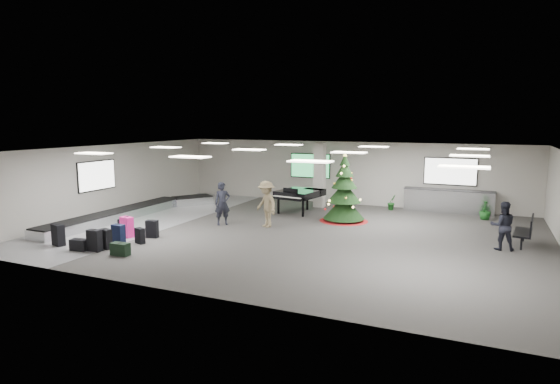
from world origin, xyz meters
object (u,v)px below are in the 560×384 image
at_px(service_counter, 448,201).
at_px(pink_suitcase, 127,227).
at_px(grand_piano, 298,194).
at_px(traveler_bench, 503,226).
at_px(potted_plant_left, 392,202).
at_px(potted_plant_right, 485,210).
at_px(baggage_carousel, 133,212).
at_px(christmas_tree, 344,197).
at_px(traveler_a, 222,204).
at_px(traveler_b, 266,204).
at_px(bench, 527,229).

relative_size(service_counter, pink_suitcase, 5.17).
bearing_deg(grand_piano, traveler_bench, -10.99).
xyz_separation_m(potted_plant_left, potted_plant_right, (4.13, -0.59, 0.05)).
bearing_deg(baggage_carousel, grand_piano, 30.82).
bearing_deg(potted_plant_left, christmas_tree, -113.10).
xyz_separation_m(baggage_carousel, grand_piano, (6.44, 3.84, 0.67)).
relative_size(grand_piano, traveler_a, 1.36).
relative_size(christmas_tree, traveler_b, 1.59).
relative_size(christmas_tree, traveler_a, 1.67).
xyz_separation_m(traveler_b, potted_plant_left, (3.97, 5.70, -0.56)).
relative_size(christmas_tree, potted_plant_left, 3.92).
relative_size(baggage_carousel, pink_suitcase, 12.38).
xyz_separation_m(traveler_bench, potted_plant_left, (-4.66, 5.61, -0.44)).
height_order(christmas_tree, traveler_b, christmas_tree).
bearing_deg(potted_plant_right, bench, -72.35).
height_order(service_counter, traveler_a, traveler_a).
relative_size(service_counter, bench, 2.42).
bearing_deg(traveler_a, baggage_carousel, 139.08).
relative_size(pink_suitcase, traveler_bench, 0.48).
height_order(pink_suitcase, potted_plant_left, pink_suitcase).
xyz_separation_m(baggage_carousel, traveler_a, (4.53, 0.17, 0.68)).
height_order(traveler_b, traveler_bench, traveler_b).
distance_m(service_counter, traveler_b, 8.98).
height_order(baggage_carousel, potted_plant_left, potted_plant_left).
distance_m(pink_suitcase, traveler_bench, 13.14).
bearing_deg(traveler_bench, potted_plant_right, -94.68).
relative_size(christmas_tree, bench, 1.78).
height_order(traveler_a, potted_plant_left, traveler_a).
xyz_separation_m(pink_suitcase, traveler_b, (3.97, 3.61, 0.56)).
height_order(pink_suitcase, traveler_a, traveler_a).
distance_m(service_counter, grand_piano, 7.03).
relative_size(service_counter, traveler_bench, 2.48).
relative_size(bench, traveler_b, 0.89).
xyz_separation_m(pink_suitcase, christmas_tree, (6.52, 5.98, 0.64)).
relative_size(pink_suitcase, potted_plant_right, 0.91).
bearing_deg(traveler_bench, pink_suitcase, 5.64).
bearing_deg(baggage_carousel, traveler_b, 4.97).
xyz_separation_m(christmas_tree, traveler_a, (-4.37, -2.75, -0.13)).
xyz_separation_m(service_counter, potted_plant_left, (-2.53, -0.48, -0.17)).
distance_m(baggage_carousel, pink_suitcase, 3.87).
distance_m(traveler_bench, potted_plant_left, 7.31).
bearing_deg(baggage_carousel, potted_plant_left, 31.23).
height_order(traveler_bench, potted_plant_right, traveler_bench).
bearing_deg(traveler_b, baggage_carousel, -142.98).
bearing_deg(traveler_b, pink_suitcase, -105.68).
xyz_separation_m(bench, potted_plant_right, (-1.32, 4.14, -0.15)).
distance_m(baggage_carousel, grand_piano, 7.53).
distance_m(service_counter, christmas_tree, 5.51).
relative_size(grand_piano, bench, 1.44).
relative_size(pink_suitcase, christmas_tree, 0.26).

